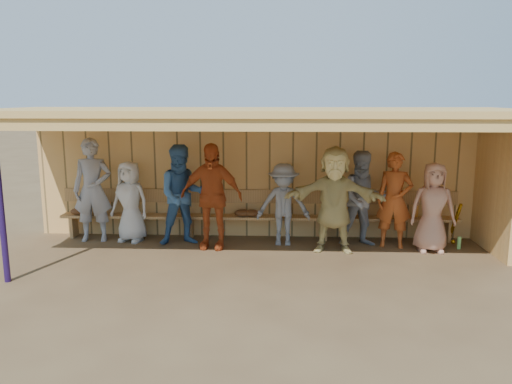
% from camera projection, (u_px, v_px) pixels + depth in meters
% --- Properties ---
extents(ground, '(90.00, 90.00, 0.00)m').
position_uv_depth(ground, '(255.00, 256.00, 8.59)').
color(ground, brown).
rests_on(ground, ground).
extents(player_a, '(0.76, 0.54, 1.95)m').
position_uv_depth(player_a, '(93.00, 190.00, 9.34)').
color(player_a, '#93949B').
rests_on(player_a, ground).
extents(player_b, '(0.84, 0.66, 1.53)m').
position_uv_depth(player_b, '(130.00, 201.00, 9.35)').
color(player_b, silver).
rests_on(player_b, ground).
extents(player_c, '(1.06, 0.92, 1.85)m').
position_uv_depth(player_c, '(183.00, 195.00, 9.11)').
color(player_c, '#366296').
rests_on(player_c, ground).
extents(player_d, '(1.16, 0.58, 1.90)m').
position_uv_depth(player_d, '(211.00, 196.00, 8.89)').
color(player_d, '#C24E1F').
rests_on(player_d, ground).
extents(player_e, '(1.00, 0.60, 1.51)m').
position_uv_depth(player_e, '(283.00, 204.00, 9.12)').
color(player_e, gray).
rests_on(player_e, ground).
extents(player_f, '(1.77, 0.72, 1.86)m').
position_uv_depth(player_f, '(334.00, 200.00, 8.68)').
color(player_f, '#E1CB7E').
rests_on(player_f, ground).
extents(player_g, '(0.71, 0.54, 1.73)m').
position_uv_depth(player_g, '(394.00, 200.00, 8.95)').
color(player_g, '#B04B1C').
rests_on(player_g, ground).
extents(player_h, '(0.80, 0.54, 1.58)m').
position_uv_depth(player_h, '(433.00, 208.00, 8.70)').
color(player_h, tan).
rests_on(player_h, ground).
extents(player_extra, '(0.91, 0.74, 1.75)m').
position_uv_depth(player_extra, '(363.00, 199.00, 9.02)').
color(player_extra, gray).
rests_on(player_extra, ground).
extents(dugout_structure, '(8.80, 3.20, 2.50)m').
position_uv_depth(dugout_structure, '(278.00, 153.00, 8.93)').
color(dugout_structure, '#E4AD61').
rests_on(dugout_structure, ground).
extents(bench, '(7.60, 0.34, 0.93)m').
position_uv_depth(bench, '(258.00, 211.00, 9.59)').
color(bench, tan).
rests_on(bench, ground).
extents(dugout_equipment, '(7.34, 0.62, 0.80)m').
position_uv_depth(dugout_equipment, '(237.00, 215.00, 9.49)').
color(dugout_equipment, gold).
rests_on(dugout_equipment, ground).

